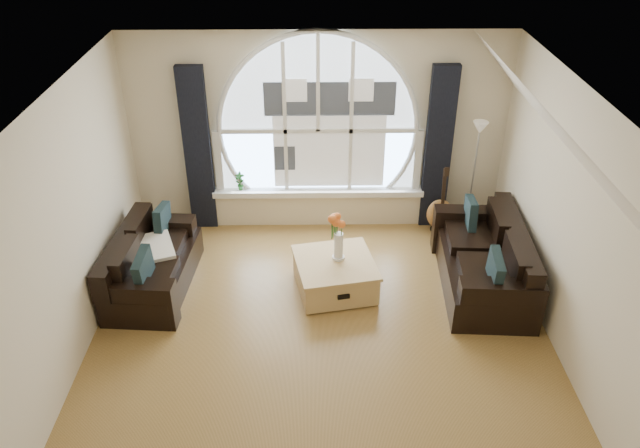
{
  "coord_description": "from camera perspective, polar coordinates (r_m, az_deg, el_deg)",
  "views": [
    {
      "loc": [
        -0.08,
        -4.92,
        4.59
      ],
      "look_at": [
        0.0,
        0.9,
        1.05
      ],
      "focal_mm": 34.82,
      "sensor_mm": 36.0,
      "label": 1
    }
  ],
  "objects": [
    {
      "name": "curtain_left",
      "position": [
        8.44,
        -11.17,
        6.62
      ],
      "size": [
        0.35,
        0.12,
        2.3
      ],
      "primitive_type": "cube",
      "color": "black",
      "rests_on": "ground"
    },
    {
      "name": "sofa_left",
      "position": [
        7.66,
        -15.19,
        -3.12
      ],
      "size": [
        0.94,
        1.69,
        0.72
      ],
      "primitive_type": "cube",
      "rotation": [
        0.0,
        0.0,
        -0.08
      ],
      "color": "black",
      "rests_on": "ground"
    },
    {
      "name": "potted_plant",
      "position": [
        8.58,
        -7.39,
        3.92
      ],
      "size": [
        0.14,
        0.1,
        0.26
      ],
      "primitive_type": "imported",
      "rotation": [
        0.0,
        0.0,
        0.01
      ],
      "color": "#1E6023",
      "rests_on": "window_sill"
    },
    {
      "name": "wall_right",
      "position": [
        6.44,
        22.99,
        -1.72
      ],
      "size": [
        0.01,
        5.5,
        2.7
      ],
      "primitive_type": "cube",
      "color": "beige",
      "rests_on": "ground"
    },
    {
      "name": "curtain_right",
      "position": [
        8.47,
        10.8,
        6.75
      ],
      "size": [
        0.35,
        0.12,
        2.3
      ],
      "primitive_type": "cube",
      "color": "black",
      "rests_on": "ground"
    },
    {
      "name": "window_frame",
      "position": [
        8.17,
        -0.18,
        10.02
      ],
      "size": [
        2.76,
        0.08,
        2.15
      ],
      "primitive_type": "cube",
      "color": "white",
      "rests_on": "wall_back"
    },
    {
      "name": "vase_flowers",
      "position": [
        7.18,
        1.74,
        -0.61
      ],
      "size": [
        0.24,
        0.24,
        0.7
      ],
      "primitive_type": "cube",
      "color": "white",
      "rests_on": "coffee_chest"
    },
    {
      "name": "coffee_chest",
      "position": [
        7.45,
        1.38,
        -4.61
      ],
      "size": [
        1.07,
        1.07,
        0.45
      ],
      "primitive_type": "cube",
      "rotation": [
        0.0,
        0.0,
        0.19
      ],
      "color": "tan",
      "rests_on": "ground"
    },
    {
      "name": "guitar",
      "position": [
        8.53,
        11.11,
        2.24
      ],
      "size": [
        0.38,
        0.27,
        1.06
      ],
      "primitive_type": "cube",
      "rotation": [
        0.0,
        0.0,
        -0.08
      ],
      "color": "brown",
      "rests_on": "ground"
    },
    {
      "name": "floor_lamp",
      "position": [
        8.59,
        13.88,
        4.14
      ],
      "size": [
        0.24,
        0.24,
        1.6
      ],
      "primitive_type": "cube",
      "color": "#B2B2B2",
      "rests_on": "ground"
    },
    {
      "name": "neighbor_house",
      "position": [
        8.23,
        0.88,
        9.25
      ],
      "size": [
        1.7,
        0.02,
        1.5
      ],
      "primitive_type": "cube",
      "color": "silver",
      "rests_on": "wall_back"
    },
    {
      "name": "window_sill",
      "position": [
        8.6,
        -0.16,
        2.99
      ],
      "size": [
        2.9,
        0.22,
        0.08
      ],
      "primitive_type": "cube",
      "color": "white",
      "rests_on": "wall_back"
    },
    {
      "name": "ceiling",
      "position": [
        5.28,
        0.14,
        10.29
      ],
      "size": [
        5.0,
        5.5,
        0.01
      ],
      "primitive_type": "cube",
      "color": "silver",
      "rests_on": "ground"
    },
    {
      "name": "attic_slope",
      "position": [
        5.87,
        22.28,
        6.44
      ],
      "size": [
        0.92,
        5.5,
        0.72
      ],
      "primitive_type": "cube",
      "color": "silver",
      "rests_on": "ground"
    },
    {
      "name": "wall_back",
      "position": [
        8.33,
        -0.18,
        8.41
      ],
      "size": [
        5.0,
        0.01,
        2.7
      ],
      "primitive_type": "cube",
      "color": "beige",
      "rests_on": "ground"
    },
    {
      "name": "ground",
      "position": [
        6.73,
        0.11,
        -11.69
      ],
      "size": [
        5.0,
        5.5,
        0.01
      ],
      "primitive_type": "cube",
      "color": "brown",
      "rests_on": "ground"
    },
    {
      "name": "arched_window",
      "position": [
        8.2,
        -0.18,
        10.09
      ],
      "size": [
        2.6,
        0.06,
        2.15
      ],
      "primitive_type": "cube",
      "color": "silver",
      "rests_on": "wall_back"
    },
    {
      "name": "sofa_right",
      "position": [
        7.65,
        14.77,
        -3.08
      ],
      "size": [
        1.03,
        1.87,
        0.81
      ],
      "primitive_type": "cube",
      "rotation": [
        0.0,
        0.0,
        -0.07
      ],
      "color": "black",
      "rests_on": "ground"
    },
    {
      "name": "throw_blanket",
      "position": [
        7.65,
        -15.45,
        -2.31
      ],
      "size": [
        0.71,
        0.71,
        0.1
      ],
      "primitive_type": "cube",
      "rotation": [
        0.0,
        0.0,
        0.36
      ],
      "color": "silver",
      "rests_on": "sofa_left"
    },
    {
      "name": "wall_left",
      "position": [
        6.37,
        -22.99,
        -2.07
      ],
      "size": [
        0.01,
        5.5,
        2.7
      ],
      "primitive_type": "cube",
      "color": "beige",
      "rests_on": "ground"
    }
  ]
}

